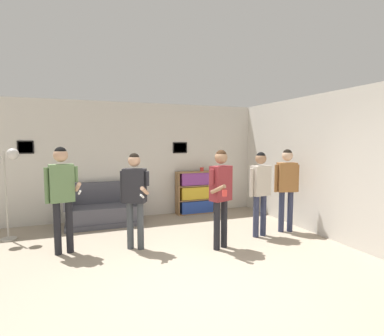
# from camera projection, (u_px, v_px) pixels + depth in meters

# --- Properties ---
(ground_plane) EXTENTS (20.00, 20.00, 0.00)m
(ground_plane) POSITION_uv_depth(u_px,v_px,m) (199.00, 289.00, 3.66)
(ground_plane) COLOR gray
(wall_back) EXTENTS (8.33, 0.08, 2.70)m
(wall_back) POSITION_uv_depth(u_px,v_px,m) (138.00, 160.00, 7.11)
(wall_back) COLOR beige
(wall_back) RESTS_ON ground_plane
(wall_right) EXTENTS (0.06, 6.20, 2.70)m
(wall_right) POSITION_uv_depth(u_px,v_px,m) (296.00, 163.00, 6.37)
(wall_right) COLOR beige
(wall_right) RESTS_ON ground_plane
(couch) EXTENTS (1.57, 0.80, 0.89)m
(couch) POSITION_uv_depth(u_px,v_px,m) (104.00, 211.00, 6.51)
(couch) COLOR #4C4C56
(couch) RESTS_ON ground_plane
(bookshelf) EXTENTS (1.01, 0.30, 1.05)m
(bookshelf) POSITION_uv_depth(u_px,v_px,m) (196.00, 192.00, 7.47)
(bookshelf) COLOR olive
(bookshelf) RESTS_ON ground_plane
(floor_lamp) EXTENTS (0.49, 0.28, 1.68)m
(floor_lamp) POSITION_uv_depth(u_px,v_px,m) (5.00, 169.00, 5.36)
(floor_lamp) COLOR #ADA89E
(floor_lamp) RESTS_ON ground_plane
(person_player_foreground_left) EXTENTS (0.54, 0.44, 1.72)m
(person_player_foreground_left) POSITION_uv_depth(u_px,v_px,m) (62.00, 188.00, 4.73)
(person_player_foreground_left) COLOR black
(person_player_foreground_left) RESTS_ON ground_plane
(person_player_foreground_center) EXTENTS (0.44, 0.58, 1.61)m
(person_player_foreground_center) POSITION_uv_depth(u_px,v_px,m) (135.00, 191.00, 4.95)
(person_player_foreground_center) COLOR #3D4247
(person_player_foreground_center) RESTS_ON ground_plane
(person_watcher_holding_cup) EXTENTS (0.47, 0.53, 1.67)m
(person_watcher_holding_cup) POSITION_uv_depth(u_px,v_px,m) (221.00, 188.00, 4.97)
(person_watcher_holding_cup) COLOR black
(person_watcher_holding_cup) RESTS_ON ground_plane
(person_spectator_near_bookshelf) EXTENTS (0.50, 0.25, 1.60)m
(person_spectator_near_bookshelf) POSITION_uv_depth(u_px,v_px,m) (260.00, 185.00, 5.61)
(person_spectator_near_bookshelf) COLOR #2D334C
(person_spectator_near_bookshelf) RESTS_ON ground_plane
(person_spectator_far_right) EXTENTS (0.48, 0.29, 1.65)m
(person_spectator_far_right) POSITION_uv_depth(u_px,v_px,m) (287.00, 182.00, 5.91)
(person_spectator_far_right) COLOR #2D334C
(person_spectator_far_right) RESTS_ON ground_plane
(drinking_cup) EXTENTS (0.09, 0.09, 0.09)m
(drinking_cup) POSITION_uv_depth(u_px,v_px,m) (202.00, 169.00, 7.47)
(drinking_cup) COLOR red
(drinking_cup) RESTS_ON bookshelf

